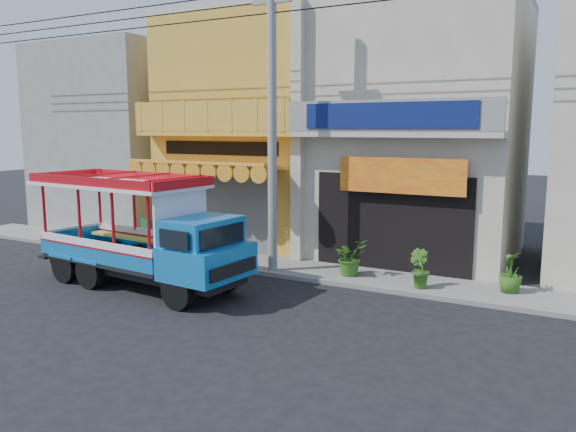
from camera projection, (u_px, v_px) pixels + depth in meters
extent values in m
plane|color=black|center=(239.00, 312.00, 13.00)|extent=(90.00, 90.00, 0.00)
cube|color=slate|center=(314.00, 271.00, 16.47)|extent=(30.00, 2.00, 0.12)
cube|color=gold|center=(265.00, 134.00, 21.22)|extent=(6.00, 6.00, 8.00)
cube|color=#595B5E|center=(221.00, 212.00, 18.99)|extent=(4.20, 0.10, 2.60)
cube|color=orange|center=(207.00, 164.00, 18.10)|extent=(5.20, 1.50, 0.31)
cube|color=gold|center=(213.00, 133.00, 18.29)|extent=(6.00, 0.70, 0.18)
cube|color=gold|center=(207.00, 116.00, 17.95)|extent=(6.00, 0.12, 0.95)
cube|color=black|center=(219.00, 148.00, 18.65)|extent=(4.50, 0.04, 0.45)
cube|color=#B7AE96|center=(265.00, 20.00, 20.58)|extent=(6.00, 6.00, 0.24)
cube|color=#B7AE96|center=(423.00, 135.00, 18.40)|extent=(6.00, 6.00, 8.00)
cube|color=black|center=(392.00, 223.00, 16.16)|extent=(4.60, 0.12, 2.80)
cube|color=yellow|center=(400.00, 176.00, 15.56)|extent=(3.60, 0.05, 1.00)
cube|color=#B7AE96|center=(391.00, 134.00, 15.48)|extent=(6.00, 0.70, 0.18)
cube|color=gray|center=(388.00, 115.00, 15.14)|extent=(6.00, 0.12, 0.85)
cube|color=navy|center=(387.00, 115.00, 15.08)|extent=(4.80, 0.06, 0.70)
cube|color=gray|center=(428.00, 3.00, 17.77)|extent=(6.00, 6.00, 0.24)
cube|color=#B7AE96|center=(298.00, 135.00, 17.07)|extent=(0.35, 0.30, 8.00)
cube|color=gray|center=(128.00, 138.00, 24.52)|extent=(6.00, 6.00, 7.60)
cylinder|color=gray|center=(272.00, 118.00, 15.64)|extent=(0.26, 0.26, 9.00)
cube|color=gray|center=(272.00, 1.00, 15.17)|extent=(1.20, 0.12, 0.12)
cylinder|color=black|center=(305.00, 9.00, 14.74)|extent=(28.00, 0.04, 0.04)
cylinder|color=black|center=(178.00, 291.00, 13.08)|extent=(0.91, 0.33, 0.89)
cylinder|color=black|center=(224.00, 276.00, 14.47)|extent=(0.91, 0.33, 0.89)
cylinder|color=black|center=(90.00, 272.00, 14.83)|extent=(0.91, 0.33, 0.89)
cylinder|color=black|center=(139.00, 260.00, 16.22)|extent=(0.91, 0.33, 0.89)
cylinder|color=black|center=(65.00, 267.00, 15.41)|extent=(0.91, 0.33, 0.89)
cylinder|color=black|center=(115.00, 255.00, 16.80)|extent=(0.91, 0.33, 0.89)
cube|color=black|center=(142.00, 268.00, 14.93)|extent=(6.09, 2.01, 0.25)
cube|color=blue|center=(207.00, 261.00, 13.59)|extent=(1.77, 2.09, 0.80)
cube|color=blue|center=(202.00, 232.00, 13.55)|extent=(1.40, 1.91, 0.67)
cube|color=black|center=(222.00, 236.00, 13.22)|extent=(0.20, 1.56, 0.49)
cube|color=black|center=(123.00, 258.00, 15.30)|extent=(4.56, 2.35, 0.11)
cube|color=blue|center=(94.00, 253.00, 14.48)|extent=(4.39, 0.47, 0.53)
cube|color=white|center=(93.00, 244.00, 14.44)|extent=(4.39, 0.48, 0.20)
cube|color=blue|center=(149.00, 241.00, 16.03)|extent=(4.39, 0.47, 0.53)
cube|color=white|center=(149.00, 233.00, 15.99)|extent=(4.39, 0.48, 0.20)
cylinder|color=#B90E17|center=(44.00, 209.00, 15.47)|extent=(0.09, 0.09, 1.42)
cylinder|color=#B90E17|center=(100.00, 202.00, 16.99)|extent=(0.09, 0.09, 1.42)
cube|color=white|center=(181.00, 230.00, 13.93)|extent=(0.23, 1.80, 2.00)
cube|color=white|center=(118.00, 184.00, 15.04)|extent=(5.11, 2.62, 0.09)
cube|color=#B90E17|center=(117.00, 179.00, 15.02)|extent=(4.93, 2.52, 0.23)
cube|color=black|center=(147.00, 245.00, 19.67)|extent=(0.59, 0.44, 0.10)
cube|color=#0D4A21|center=(146.00, 231.00, 19.60)|extent=(0.62, 0.27, 0.87)
imported|color=#30621C|center=(350.00, 257.00, 15.71)|extent=(1.19, 1.23, 1.05)
imported|color=#30621C|center=(419.00, 269.00, 14.47)|extent=(0.70, 0.66, 1.00)
imported|color=#30621C|center=(511.00, 272.00, 14.06)|extent=(0.74, 0.74, 1.05)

